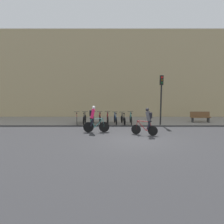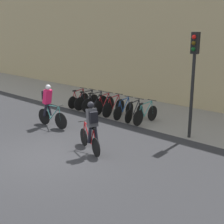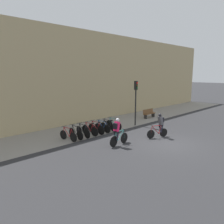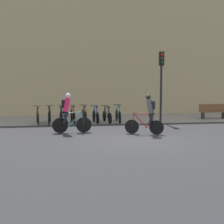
{
  "view_description": "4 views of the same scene",
  "coord_description": "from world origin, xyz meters",
  "views": [
    {
      "loc": [
        -1.4,
        -12.42,
        3.26
      ],
      "look_at": [
        -1.44,
        3.34,
        1.21
      ],
      "focal_mm": 35.0,
      "sensor_mm": 36.0,
      "label": 1
    },
    {
      "loc": [
        7.93,
        -5.52,
        4.02
      ],
      "look_at": [
        0.31,
        2.76,
        1.01
      ],
      "focal_mm": 50.0,
      "sensor_mm": 36.0,
      "label": 2
    },
    {
      "loc": [
        -12.24,
        -7.21,
        4.54
      ],
      "look_at": [
        -0.97,
        4.21,
        1.7
      ],
      "focal_mm": 35.0,
      "sensor_mm": 36.0,
      "label": 3
    },
    {
      "loc": [
        -2.6,
        -11.94,
        2.4
      ],
      "look_at": [
        -0.45,
        3.46,
        0.77
      ],
      "focal_mm": 50.0,
      "sensor_mm": 36.0,
      "label": 4
    }
  ],
  "objects": [
    {
      "name": "kerb_strip",
      "position": [
        0.0,
        6.75,
        0.0
      ],
      "size": [
        44.0,
        4.5,
        0.01
      ],
      "primitive_type": "cube",
      "color": "gray",
      "rests_on": "ground"
    },
    {
      "name": "cyclist_grey",
      "position": [
        0.84,
        1.18,
        0.95
      ],
      "size": [
        1.62,
        0.72,
        1.76
      ],
      "color": "black",
      "rests_on": "ground"
    },
    {
      "name": "parked_bike_3",
      "position": [
        -2.38,
        5.12,
        0.41
      ],
      "size": [
        0.46,
        1.65,
        0.98
      ],
      "color": "black",
      "rests_on": "ground"
    },
    {
      "name": "cyclist_pink",
      "position": [
        -2.63,
        2.04,
        0.95
      ],
      "size": [
        1.75,
        0.46,
        1.79
      ],
      "color": "black",
      "rests_on": "ground"
    },
    {
      "name": "ground",
      "position": [
        0.0,
        0.0,
        0.0
      ],
      "size": [
        200.0,
        200.0,
        0.0
      ],
      "primitive_type": "plane",
      "color": "#2B2B2D"
    },
    {
      "name": "parked_bike_7",
      "position": [
        0.13,
        5.12,
        0.41
      ],
      "size": [
        0.46,
        1.74,
        0.98
      ],
      "color": "black",
      "rests_on": "ground"
    },
    {
      "name": "parked_bike_6",
      "position": [
        -0.49,
        5.12,
        0.38
      ],
      "size": [
        0.47,
        1.64,
        0.94
      ],
      "color": "black",
      "rests_on": "ground"
    },
    {
      "name": "parked_bike_4",
      "position": [
        -1.75,
        5.12,
        0.41
      ],
      "size": [
        0.46,
        1.71,
        0.99
      ],
      "color": "black",
      "rests_on": "ground"
    },
    {
      "name": "bench",
      "position": [
        6.12,
        5.92,
        0.47
      ],
      "size": [
        1.67,
        0.44,
        0.89
      ],
      "color": "brown",
      "rests_on": "ground"
    },
    {
      "name": "traffic_light_pole",
      "position": [
        2.48,
        4.75,
        2.69
      ],
      "size": [
        0.26,
        0.3,
        3.91
      ],
      "color": "black",
      "rests_on": "ground"
    },
    {
      "name": "building_facade",
      "position": [
        0.0,
        9.3,
        4.22
      ],
      "size": [
        44.0,
        0.6,
        8.43
      ],
      "primitive_type": "cube",
      "color": "tan",
      "rests_on": "ground"
    },
    {
      "name": "parked_bike_5",
      "position": [
        -1.12,
        5.12,
        0.39
      ],
      "size": [
        0.46,
        1.63,
        0.95
      ],
      "color": "black",
      "rests_on": "ground"
    },
    {
      "name": "parked_bike_2",
      "position": [
        -3.01,
        5.12,
        0.41
      ],
      "size": [
        0.46,
        1.72,
        0.98
      ],
      "color": "black",
      "rests_on": "ground"
    },
    {
      "name": "parked_bike_0",
      "position": [
        -4.26,
        5.12,
        0.39
      ],
      "size": [
        0.46,
        1.64,
        0.96
      ],
      "color": "black",
      "rests_on": "ground"
    },
    {
      "name": "parked_bike_1",
      "position": [
        -3.64,
        5.12,
        0.4
      ],
      "size": [
        0.46,
        1.68,
        0.98
      ],
      "color": "black",
      "rests_on": "ground"
    }
  ]
}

